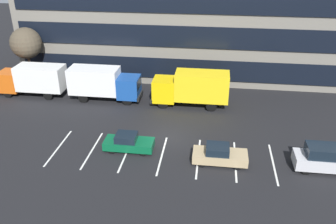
% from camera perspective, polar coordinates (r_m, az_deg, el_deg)
% --- Properties ---
extents(ground_plane, '(120.00, 120.00, 0.00)m').
position_cam_1_polar(ground_plane, '(30.17, -0.16, -3.95)').
color(ground_plane, black).
extents(office_building, '(38.08, 13.00, 14.40)m').
position_cam_1_polar(office_building, '(44.62, 3.10, 15.98)').
color(office_building, slate).
rests_on(office_building, ground_plane).
extents(lot_markings, '(16.94, 5.40, 0.01)m').
position_cam_1_polar(lot_markings, '(27.75, -0.97, -6.92)').
color(lot_markings, silver).
rests_on(lot_markings, ground_plane).
extents(box_truck_yellow_all, '(7.50, 2.48, 3.48)m').
position_cam_1_polar(box_truck_yellow_all, '(34.93, 3.87, 3.98)').
color(box_truck_yellow_all, yellow).
rests_on(box_truck_yellow_all, ground_plane).
extents(box_truck_blue, '(7.26, 2.40, 3.37)m').
position_cam_1_polar(box_truck_blue, '(36.80, -10.30, 4.69)').
color(box_truck_blue, '#194799').
rests_on(box_truck_blue, ground_plane).
extents(box_truck_orange, '(7.07, 2.34, 3.28)m').
position_cam_1_polar(box_truck_orange, '(39.87, -20.77, 5.00)').
color(box_truck_orange, '#D85914').
rests_on(box_truck_orange, ground_plane).
extents(sedan_tan, '(4.03, 1.69, 1.44)m').
position_cam_1_polar(sedan_tan, '(26.82, 8.23, -6.80)').
color(sedan_tan, tan).
rests_on(sedan_tan, ground_plane).
extents(sedan_forest, '(3.89, 1.63, 1.39)m').
position_cam_1_polar(sedan_forest, '(28.24, -6.35, -4.89)').
color(sedan_forest, '#0C5933').
rests_on(sedan_forest, ground_plane).
extents(suv_silver, '(4.26, 1.81, 1.93)m').
position_cam_1_polar(suv_silver, '(28.04, 23.70, -6.82)').
color(suv_silver, silver).
rests_on(suv_silver, ground_plane).
extents(bare_tree, '(3.39, 3.39, 6.37)m').
position_cam_1_polar(bare_tree, '(42.68, -21.77, 10.17)').
color(bare_tree, '#473323').
rests_on(bare_tree, ground_plane).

